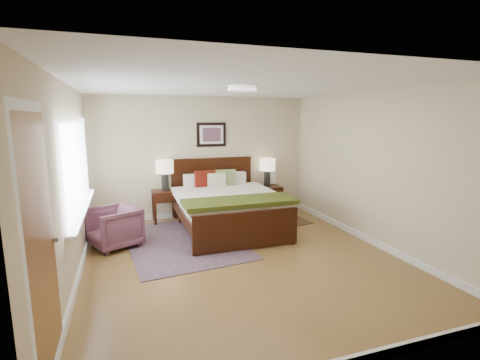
{
  "coord_description": "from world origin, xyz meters",
  "views": [
    {
      "loc": [
        -1.59,
        -4.64,
        2.05
      ],
      "look_at": [
        0.21,
        0.71,
        1.05
      ],
      "focal_mm": 26.0,
      "sensor_mm": 36.0,
      "label": 1
    }
  ],
  "objects_px": {
    "rug_persian": "(183,241)",
    "nightstand_left": "(166,197)",
    "nightstand_right": "(267,196)",
    "lamp_right": "(267,167)",
    "lamp_left": "(165,169)",
    "bed": "(226,200)",
    "armchair": "(114,227)"
  },
  "relations": [
    {
      "from": "lamp_left",
      "to": "lamp_right",
      "type": "bearing_deg",
      "value": 0.0
    },
    {
      "from": "bed",
      "to": "rug_persian",
      "type": "relative_size",
      "value": 0.9
    },
    {
      "from": "nightstand_right",
      "to": "lamp_right",
      "type": "height_order",
      "value": "lamp_right"
    },
    {
      "from": "nightstand_right",
      "to": "rug_persian",
      "type": "distance_m",
      "value": 2.47
    },
    {
      "from": "bed",
      "to": "nightstand_right",
      "type": "xyz_separation_m",
      "value": [
        1.19,
        0.87,
        -0.2
      ]
    },
    {
      "from": "lamp_right",
      "to": "armchair",
      "type": "relative_size",
      "value": 0.85
    },
    {
      "from": "nightstand_right",
      "to": "armchair",
      "type": "xyz_separation_m",
      "value": [
        -3.16,
        -1.17,
        -0.03
      ]
    },
    {
      "from": "lamp_left",
      "to": "armchair",
      "type": "height_order",
      "value": "lamp_left"
    },
    {
      "from": "armchair",
      "to": "lamp_left",
      "type": "bearing_deg",
      "value": 116.12
    },
    {
      "from": "bed",
      "to": "lamp_left",
      "type": "bearing_deg",
      "value": 138.9
    },
    {
      "from": "rug_persian",
      "to": "nightstand_left",
      "type": "bearing_deg",
      "value": 89.38
    },
    {
      "from": "armchair",
      "to": "bed",
      "type": "bearing_deg",
      "value": 73.97
    },
    {
      "from": "rug_persian",
      "to": "nightstand_right",
      "type": "bearing_deg",
      "value": 25.88
    },
    {
      "from": "nightstand_right",
      "to": "lamp_right",
      "type": "xyz_separation_m",
      "value": [
        -0.0,
        0.01,
        0.66
      ]
    },
    {
      "from": "armchair",
      "to": "rug_persian",
      "type": "bearing_deg",
      "value": 59.19
    },
    {
      "from": "bed",
      "to": "armchair",
      "type": "height_order",
      "value": "bed"
    },
    {
      "from": "bed",
      "to": "nightstand_right",
      "type": "height_order",
      "value": "bed"
    },
    {
      "from": "nightstand_right",
      "to": "armchair",
      "type": "relative_size",
      "value": 0.82
    },
    {
      "from": "nightstand_right",
      "to": "armchair",
      "type": "height_order",
      "value": "armchair"
    },
    {
      "from": "lamp_left",
      "to": "rug_persian",
      "type": "bearing_deg",
      "value": -84.95
    },
    {
      "from": "bed",
      "to": "nightstand_left",
      "type": "distance_m",
      "value": 1.32
    },
    {
      "from": "lamp_right",
      "to": "armchair",
      "type": "distance_m",
      "value": 3.44
    },
    {
      "from": "nightstand_left",
      "to": "lamp_left",
      "type": "bearing_deg",
      "value": 90.0
    },
    {
      "from": "bed",
      "to": "rug_persian",
      "type": "height_order",
      "value": "bed"
    },
    {
      "from": "nightstand_left",
      "to": "armchair",
      "type": "relative_size",
      "value": 0.88
    },
    {
      "from": "bed",
      "to": "armchair",
      "type": "bearing_deg",
      "value": -171.25
    },
    {
      "from": "nightstand_left",
      "to": "bed",
      "type": "bearing_deg",
      "value": -40.4
    },
    {
      "from": "armchair",
      "to": "lamp_right",
      "type": "bearing_deg",
      "value": 85.74
    },
    {
      "from": "nightstand_right",
      "to": "rug_persian",
      "type": "xyz_separation_m",
      "value": [
        -2.08,
        -1.28,
        -0.35
      ]
    },
    {
      "from": "nightstand_right",
      "to": "lamp_left",
      "type": "height_order",
      "value": "lamp_left"
    },
    {
      "from": "lamp_right",
      "to": "rug_persian",
      "type": "height_order",
      "value": "lamp_right"
    },
    {
      "from": "rug_persian",
      "to": "bed",
      "type": "bearing_deg",
      "value": 19.25
    }
  ]
}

